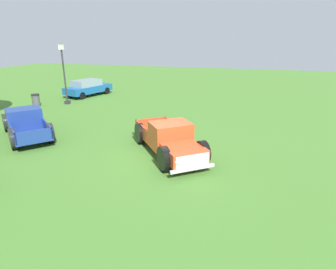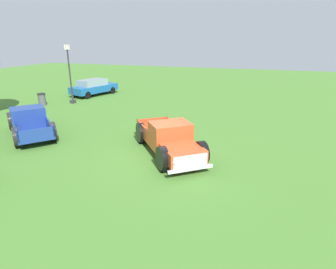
{
  "view_description": "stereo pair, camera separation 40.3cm",
  "coord_description": "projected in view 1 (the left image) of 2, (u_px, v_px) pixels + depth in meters",
  "views": [
    {
      "loc": [
        -11.0,
        -3.47,
        4.99
      ],
      "look_at": [
        0.43,
        -0.03,
        0.9
      ],
      "focal_mm": 30.15,
      "sensor_mm": 36.0,
      "label": 1
    },
    {
      "loc": [
        -10.88,
        -3.85,
        4.99
      ],
      "look_at": [
        0.43,
        -0.03,
        0.9
      ],
      "focal_mm": 30.15,
      "sensor_mm": 36.0,
      "label": 2
    }
  ],
  "objects": [
    {
      "name": "ground_plane",
      "position": [
        165.0,
        157.0,
        12.53
      ],
      "size": [
        80.0,
        80.0,
        0.0
      ],
      "primitive_type": "plane",
      "color": "#477A2D"
    },
    {
      "name": "pickup_truck_foreground",
      "position": [
        171.0,
        141.0,
        12.36
      ],
      "size": [
        5.02,
        4.48,
        1.53
      ],
      "color": "#D14723",
      "rests_on": "ground_plane"
    },
    {
      "name": "pickup_truck_behind_left",
      "position": [
        25.0,
        123.0,
        15.05
      ],
      "size": [
        4.44,
        4.87,
        1.5
      ],
      "color": "navy",
      "rests_on": "ground_plane"
    },
    {
      "name": "sedan_distant_a",
      "position": [
        88.0,
        87.0,
        25.54
      ],
      "size": [
        4.67,
        2.93,
        1.45
      ],
      "color": "#195699",
      "rests_on": "ground_plane"
    },
    {
      "name": "lamp_post_near",
      "position": [
        64.0,
        73.0,
        21.81
      ],
      "size": [
        0.36,
        0.36,
        4.6
      ],
      "color": "#2D2D33",
      "rests_on": "ground_plane"
    },
    {
      "name": "trash_can",
      "position": [
        36.0,
        100.0,
        21.64
      ],
      "size": [
        0.59,
        0.59,
        0.95
      ],
      "color": "#4C4C51",
      "rests_on": "ground_plane"
    }
  ]
}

